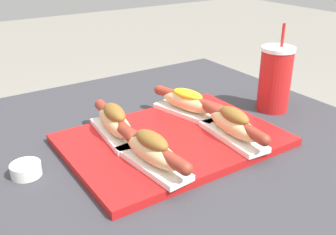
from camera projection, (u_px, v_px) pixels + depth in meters
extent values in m
cube|color=red|center=(173.00, 140.00, 0.90)|extent=(0.48, 0.34, 0.02)
cube|color=white|center=(152.00, 163.00, 0.78)|extent=(0.08, 0.19, 0.01)
ellipsoid|color=#E5C184|center=(152.00, 151.00, 0.77)|extent=(0.06, 0.17, 0.04)
cylinder|color=maroon|center=(152.00, 148.00, 0.76)|extent=(0.04, 0.20, 0.03)
sphere|color=maroon|center=(186.00, 169.00, 0.69)|extent=(0.03, 0.03, 0.03)
sphere|color=maroon|center=(124.00, 130.00, 0.83)|extent=(0.03, 0.03, 0.03)
ellipsoid|color=brown|center=(152.00, 140.00, 0.76)|extent=(0.05, 0.09, 0.03)
cube|color=white|center=(233.00, 136.00, 0.89)|extent=(0.07, 0.19, 0.01)
ellipsoid|color=#E5C184|center=(233.00, 125.00, 0.87)|extent=(0.06, 0.17, 0.04)
cylinder|color=maroon|center=(234.00, 122.00, 0.87)|extent=(0.04, 0.20, 0.03)
sphere|color=maroon|center=(264.00, 140.00, 0.79)|extent=(0.03, 0.03, 0.03)
sphere|color=maroon|center=(208.00, 107.00, 0.95)|extent=(0.03, 0.03, 0.03)
ellipsoid|color=brown|center=(234.00, 116.00, 0.86)|extent=(0.05, 0.09, 0.03)
cube|color=white|center=(116.00, 133.00, 0.90)|extent=(0.08, 0.19, 0.01)
ellipsoid|color=#E5C184|center=(115.00, 122.00, 0.89)|extent=(0.06, 0.17, 0.04)
cylinder|color=maroon|center=(115.00, 119.00, 0.88)|extent=(0.04, 0.20, 0.03)
sphere|color=maroon|center=(132.00, 137.00, 0.80)|extent=(0.03, 0.03, 0.03)
sphere|color=maroon|center=(100.00, 104.00, 0.96)|extent=(0.03, 0.03, 0.03)
ellipsoid|color=brown|center=(114.00, 113.00, 0.88)|extent=(0.05, 0.09, 0.04)
cube|color=white|center=(187.00, 112.00, 1.01)|extent=(0.10, 0.19, 0.01)
ellipsoid|color=#E5C184|center=(187.00, 102.00, 1.00)|extent=(0.09, 0.17, 0.04)
cylinder|color=maroon|center=(187.00, 99.00, 1.00)|extent=(0.07, 0.20, 0.03)
sphere|color=maroon|center=(220.00, 110.00, 0.93)|extent=(0.03, 0.03, 0.03)
sphere|color=maroon|center=(159.00, 90.00, 1.06)|extent=(0.03, 0.03, 0.03)
ellipsoid|color=yellow|center=(188.00, 94.00, 0.99)|extent=(0.06, 0.10, 0.02)
cylinder|color=white|center=(26.00, 170.00, 0.78)|extent=(0.06, 0.06, 0.03)
cylinder|color=beige|center=(25.00, 166.00, 0.77)|extent=(0.05, 0.05, 0.01)
cylinder|color=red|center=(275.00, 81.00, 1.05)|extent=(0.08, 0.08, 0.16)
cylinder|color=white|center=(279.00, 49.00, 1.02)|extent=(0.09, 0.09, 0.01)
cylinder|color=red|center=(283.00, 35.00, 1.01)|extent=(0.01, 0.01, 0.06)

